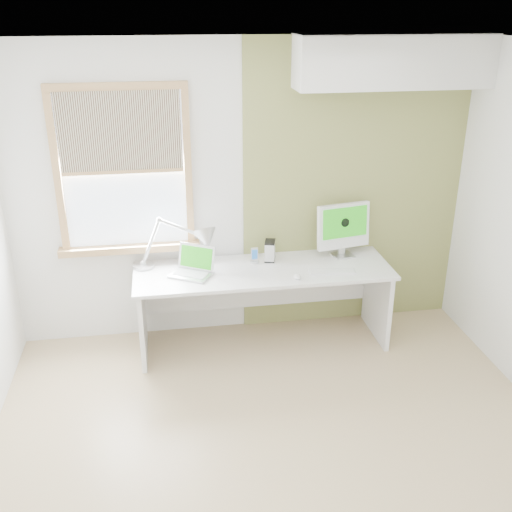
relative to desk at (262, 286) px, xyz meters
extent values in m
cube|color=tan|center=(-0.12, -1.44, -0.54)|extent=(4.00, 3.50, 0.02)
cube|color=white|center=(-0.12, -1.44, 2.08)|extent=(4.00, 3.50, 0.02)
cube|color=white|center=(-0.12, 0.32, 0.77)|extent=(4.00, 0.02, 2.60)
cube|color=white|center=(-0.12, -3.20, 0.77)|extent=(4.00, 0.02, 2.60)
cube|color=olive|center=(0.88, 0.30, 0.77)|extent=(2.00, 0.02, 2.60)
cube|color=white|center=(1.08, 0.13, 1.87)|extent=(1.60, 0.40, 0.42)
cube|color=#AD8250|center=(-1.65, 0.28, 1.02)|extent=(0.06, 0.06, 1.42)
cube|color=#AD8250|center=(-0.59, 0.28, 1.02)|extent=(0.06, 0.06, 1.42)
cube|color=#AD8250|center=(-1.12, 0.28, 1.70)|extent=(1.00, 0.06, 0.06)
cube|color=#AD8250|center=(-1.12, 0.26, 0.34)|extent=(1.20, 0.14, 0.06)
cube|color=#D1E2F9|center=(-1.12, 0.30, 1.02)|extent=(1.00, 0.01, 1.30)
cube|color=beige|center=(-1.12, 0.25, 1.34)|extent=(0.98, 0.02, 0.65)
cube|color=#AD8250|center=(-1.12, 0.25, 1.02)|extent=(0.98, 0.03, 0.03)
cube|color=white|center=(0.00, -0.06, 0.18)|extent=(2.20, 0.70, 0.03)
cube|color=white|center=(-1.05, -0.06, -0.18)|extent=(0.04, 0.64, 0.70)
cube|color=white|center=(1.05, -0.06, -0.18)|extent=(0.04, 0.64, 0.70)
cube|color=white|center=(0.00, 0.26, -0.08)|extent=(2.08, 0.02, 0.48)
cylinder|color=silver|center=(-1.01, 0.15, 0.21)|extent=(0.21, 0.21, 0.03)
sphere|color=silver|center=(-1.01, 0.15, 0.23)|extent=(0.06, 0.06, 0.06)
cylinder|color=silver|center=(-0.93, 0.14, 0.43)|extent=(0.19, 0.05, 0.41)
sphere|color=silver|center=(-0.85, 0.13, 0.62)|extent=(0.05, 0.05, 0.05)
cylinder|color=silver|center=(-0.68, 0.09, 0.56)|extent=(0.36, 0.12, 0.16)
sphere|color=silver|center=(-0.50, 0.04, 0.49)|extent=(0.05, 0.05, 0.04)
cone|color=silver|center=(-0.47, 0.04, 0.46)|extent=(0.27, 0.31, 0.25)
cube|color=silver|center=(-0.62, -0.09, 0.20)|extent=(0.40, 0.36, 0.02)
cube|color=#B2B5B7|center=(-0.62, -0.09, 0.21)|extent=(0.31, 0.26, 0.00)
cube|color=silver|center=(-0.56, 0.00, 0.32)|extent=(0.32, 0.23, 0.21)
cube|color=#1B7E11|center=(-0.56, 0.00, 0.32)|extent=(0.27, 0.19, 0.17)
cylinder|color=silver|center=(-0.05, 0.08, 0.21)|extent=(0.08, 0.08, 0.02)
cube|color=silver|center=(-0.05, 0.08, 0.28)|extent=(0.06, 0.02, 0.12)
cube|color=#194C99|center=(-0.05, 0.08, 0.28)|extent=(0.05, 0.01, 0.09)
cube|color=silver|center=(0.09, 0.12, 0.28)|extent=(0.12, 0.15, 0.18)
cube|color=black|center=(0.09, 0.12, 0.37)|extent=(0.12, 0.16, 0.01)
cube|color=black|center=(0.09, 0.12, 0.20)|extent=(0.12, 0.16, 0.01)
cube|color=silver|center=(0.76, 0.11, 0.20)|extent=(0.21, 0.19, 0.01)
cube|color=silver|center=(0.75, 0.14, 0.29)|extent=(0.06, 0.03, 0.16)
cube|color=white|center=(0.75, 0.13, 0.48)|extent=(0.50, 0.18, 0.40)
cube|color=#1B7E11|center=(0.76, 0.10, 0.52)|extent=(0.43, 0.11, 0.27)
cylinder|color=black|center=(0.76, 0.10, 0.52)|extent=(0.08, 0.03, 0.08)
cube|color=white|center=(0.57, -0.22, 0.20)|extent=(0.40, 0.16, 0.01)
cube|color=white|center=(0.57, -0.22, 0.21)|extent=(0.37, 0.13, 0.00)
ellipsoid|color=white|center=(0.25, -0.29, 0.21)|extent=(0.06, 0.11, 0.03)
camera|label=1|loc=(-0.81, -4.66, 2.32)|focal=42.11mm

